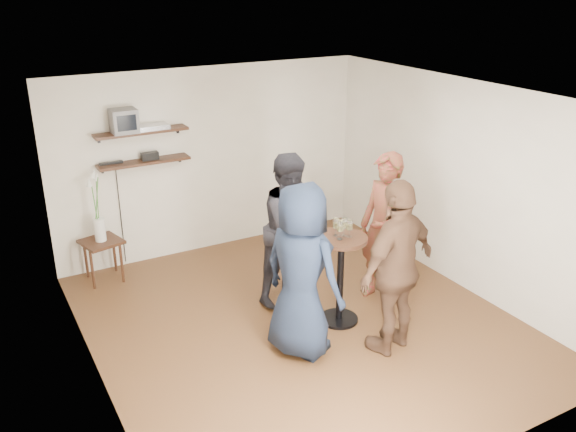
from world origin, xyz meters
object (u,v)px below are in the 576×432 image
object	(u,v)px
crt_monitor	(124,121)
radio	(150,156)
person_plaid	(385,229)
person_brown	(397,268)
dvd_deck	(153,127)
person_navy	(302,271)
side_table	(102,247)
person_dark	(292,229)
drinks_table	(341,268)

from	to	relation	value
crt_monitor	radio	distance (m)	0.58
person_plaid	person_brown	xyz separation A→B (m)	(-0.53, -0.90, 0.02)
crt_monitor	dvd_deck	size ratio (longest dim) A/B	0.80
dvd_deck	person_navy	distance (m)	3.05
radio	person_navy	distance (m)	2.97
person_plaid	side_table	bearing A→B (deg)	-140.87
crt_monitor	person_dark	distance (m)	2.54
radio	person_plaid	bearing A→B (deg)	-48.93
side_table	person_brown	size ratio (longest dim) A/B	0.30
radio	person_navy	bearing A→B (deg)	-77.31
drinks_table	person_plaid	xyz separation A→B (m)	(0.73, 0.18, 0.25)
dvd_deck	side_table	distance (m)	1.68
side_table	person_navy	world-z (taller)	person_navy
crt_monitor	person_dark	size ratio (longest dim) A/B	0.17
person_plaid	person_navy	distance (m)	1.50
crt_monitor	person_navy	distance (m)	3.18
person_dark	drinks_table	bearing A→B (deg)	-90.00
radio	person_brown	xyz separation A→B (m)	(1.52, -3.26, -0.57)
side_table	person_dark	world-z (taller)	person_dark
radio	drinks_table	distance (m)	2.98
side_table	person_plaid	distance (m)	3.60
crt_monitor	person_dark	bearing A→B (deg)	-52.25
radio	person_brown	world-z (taller)	person_brown
side_table	drinks_table	world-z (taller)	drinks_table
drinks_table	person_dark	world-z (taller)	person_dark
radio	side_table	xyz separation A→B (m)	(-0.78, -0.19, -1.05)
crt_monitor	radio	xyz separation A→B (m)	(0.30, 0.00, -0.50)
dvd_deck	person_navy	xyz separation A→B (m)	(0.57, -2.84, -0.96)
dvd_deck	person_dark	world-z (taller)	dvd_deck
crt_monitor	dvd_deck	bearing A→B (deg)	0.00
crt_monitor	drinks_table	world-z (taller)	crt_monitor
person_navy	person_plaid	bearing A→B (deg)	-95.19
drinks_table	person_brown	world-z (taller)	person_brown
person_navy	person_brown	distance (m)	0.98
drinks_table	person_dark	size ratio (longest dim) A/B	0.57
dvd_deck	drinks_table	distance (m)	3.08
dvd_deck	person_brown	size ratio (longest dim) A/B	0.21
side_table	person_navy	xyz separation A→B (m)	(1.42, -2.64, 0.47)
radio	side_table	distance (m)	1.33
person_plaid	person_dark	world-z (taller)	person_plaid
crt_monitor	person_brown	size ratio (longest dim) A/B	0.17
person_plaid	person_dark	bearing A→B (deg)	-133.44
radio	crt_monitor	bearing A→B (deg)	180.00
crt_monitor	person_navy	bearing A→B (deg)	-71.79
dvd_deck	side_table	xyz separation A→B (m)	(-0.85, -0.19, -1.43)
person_navy	drinks_table	bearing A→B (deg)	-90.00
dvd_deck	person_brown	world-z (taller)	dvd_deck
crt_monitor	person_navy	world-z (taller)	crt_monitor
person_navy	person_brown	xyz separation A→B (m)	(0.88, -0.42, 0.01)
crt_monitor	side_table	size ratio (longest dim) A/B	0.57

